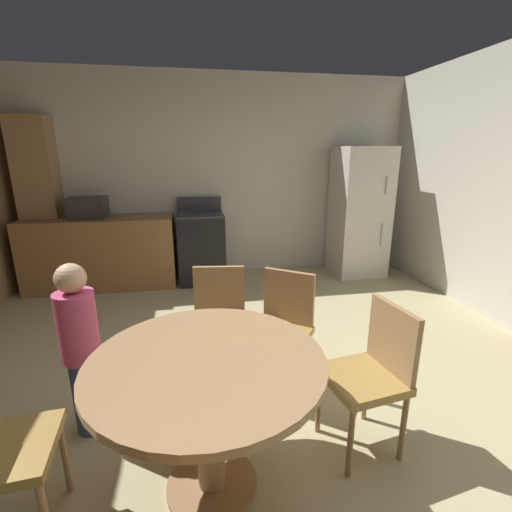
# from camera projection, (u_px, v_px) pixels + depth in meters

# --- Properties ---
(ground_plane) EXTENTS (14.00, 14.00, 0.00)m
(ground_plane) POSITION_uv_depth(u_px,v_px,m) (261.00, 410.00, 2.44)
(ground_plane) COLOR tan
(wall_back) EXTENTS (5.54, 0.12, 2.70)m
(wall_back) POSITION_uv_depth(u_px,v_px,m) (220.00, 177.00, 4.99)
(wall_back) COLOR beige
(wall_back) RESTS_ON ground
(kitchen_counter) EXTENTS (1.82, 0.60, 0.90)m
(kitchen_counter) POSITION_uv_depth(u_px,v_px,m) (102.00, 252.00, 4.60)
(kitchen_counter) COLOR olive
(kitchen_counter) RESTS_ON ground
(pantry_column) EXTENTS (0.44, 0.36, 2.10)m
(pantry_column) POSITION_uv_depth(u_px,v_px,m) (42.00, 205.00, 4.49)
(pantry_column) COLOR #9E754C
(pantry_column) RESTS_ON ground
(oven_range) EXTENTS (0.60, 0.60, 1.10)m
(oven_range) POSITION_uv_depth(u_px,v_px,m) (201.00, 247.00, 4.81)
(oven_range) COLOR black
(oven_range) RESTS_ON ground
(refrigerator) EXTENTS (0.68, 0.68, 1.76)m
(refrigerator) POSITION_uv_depth(u_px,v_px,m) (359.00, 212.00, 5.01)
(refrigerator) COLOR silver
(refrigerator) RESTS_ON ground
(microwave) EXTENTS (0.44, 0.32, 0.26)m
(microwave) POSITION_uv_depth(u_px,v_px,m) (88.00, 208.00, 4.42)
(microwave) COLOR #2D2B28
(microwave) RESTS_ON kitchen_counter
(dining_table) EXTENTS (1.11, 1.11, 0.76)m
(dining_table) POSITION_uv_depth(u_px,v_px,m) (208.00, 389.00, 1.71)
(dining_table) COLOR #9E754C
(dining_table) RESTS_ON ground
(chair_north) EXTENTS (0.45, 0.45, 0.87)m
(chair_north) POSITION_uv_depth(u_px,v_px,m) (219.00, 319.00, 2.64)
(chair_north) COLOR #9E754C
(chair_north) RESTS_ON ground
(chair_northeast) EXTENTS (0.56, 0.56, 0.87)m
(chair_northeast) POSITION_uv_depth(u_px,v_px,m) (282.00, 325.00, 2.55)
(chair_northeast) COLOR #9E754C
(chair_northeast) RESTS_ON ground
(chair_east) EXTENTS (0.46, 0.46, 0.87)m
(chair_east) POSITION_uv_depth(u_px,v_px,m) (373.00, 369.00, 2.03)
(chair_east) COLOR #9E754C
(chair_east) RESTS_ON ground
(person_child) EXTENTS (0.31, 0.31, 1.09)m
(person_child) POSITION_uv_depth(u_px,v_px,m) (81.00, 346.00, 2.11)
(person_child) COLOR #3D4C84
(person_child) RESTS_ON ground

